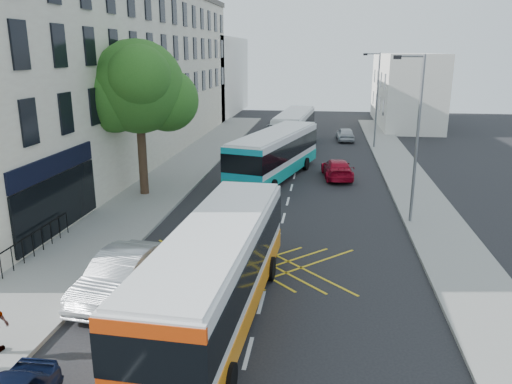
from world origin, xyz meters
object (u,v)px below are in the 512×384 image
(lamp_near, at_px, (416,131))
(bus_near, at_px, (217,271))
(street_tree, at_px, (138,88))
(lamp_far, at_px, (376,95))
(bus_mid, at_px, (275,154))
(distant_car_grey, at_px, (278,125))
(parked_car_silver, at_px, (121,274))
(red_hatchback, at_px, (337,169))
(distant_car_silver, at_px, (345,134))
(bus_far, at_px, (294,127))

(lamp_near, relative_size, bus_near, 0.72)
(street_tree, height_order, lamp_far, street_tree)
(bus_mid, bearing_deg, distant_car_grey, 109.18)
(parked_car_silver, distance_m, red_hatchback, 19.62)
(lamp_near, bearing_deg, lamp_far, 90.00)
(bus_mid, bearing_deg, distant_car_silver, 85.75)
(lamp_near, distance_m, bus_mid, 11.57)
(bus_near, xyz_separation_m, parked_car_silver, (-3.63, 1.02, -0.84))
(parked_car_silver, xyz_separation_m, red_hatchback, (7.77, 18.02, -0.15))
(bus_near, bearing_deg, distant_car_grey, 95.18)
(lamp_near, distance_m, distant_car_grey, 30.49)
(distant_car_grey, bearing_deg, lamp_near, -65.43)
(bus_far, xyz_separation_m, parked_car_silver, (-4.13, -30.03, -0.80))
(lamp_far, distance_m, distant_car_grey, 13.33)
(distant_car_grey, distance_m, distant_car_silver, 8.60)
(street_tree, height_order, bus_far, street_tree)
(lamp_far, xyz_separation_m, bus_near, (-7.47, -30.17, -2.98))
(bus_near, bearing_deg, lamp_far, 78.76)
(street_tree, relative_size, bus_far, 0.81)
(street_tree, bearing_deg, bus_far, 66.63)
(street_tree, relative_size, parked_car_silver, 1.83)
(lamp_far, bearing_deg, distant_car_silver, 122.09)
(bus_far, bearing_deg, parked_car_silver, -93.35)
(street_tree, relative_size, red_hatchback, 1.98)
(lamp_far, distance_m, parked_car_silver, 31.43)
(lamp_near, xyz_separation_m, bus_far, (-6.97, 20.88, -3.03))
(bus_far, bearing_deg, distant_car_grey, 110.09)
(distant_car_grey, bearing_deg, bus_near, -80.60)
(bus_far, xyz_separation_m, distant_car_grey, (-2.21, 7.92, -0.98))
(bus_far, relative_size, distant_car_silver, 2.87)
(distant_car_silver, bearing_deg, red_hatchback, 81.84)
(lamp_near, relative_size, bus_far, 0.73)
(bus_near, distance_m, distant_car_grey, 39.02)
(lamp_far, bearing_deg, red_hatchback, -106.65)
(bus_near, relative_size, red_hatchback, 2.50)
(street_tree, relative_size, bus_near, 0.79)
(red_hatchback, distance_m, distant_car_silver, 14.82)
(street_tree, height_order, lamp_near, street_tree)
(parked_car_silver, relative_size, distant_car_silver, 1.27)
(bus_far, xyz_separation_m, distant_car_silver, (4.68, 2.78, -0.94))
(bus_mid, bearing_deg, street_tree, -128.99)
(street_tree, distance_m, lamp_near, 15.10)
(lamp_far, height_order, bus_far, lamp_far)
(bus_near, height_order, distant_car_silver, bus_near)
(lamp_far, distance_m, bus_far, 7.65)
(parked_car_silver, xyz_separation_m, distant_car_silver, (8.81, 32.81, -0.14))
(lamp_near, distance_m, parked_car_silver, 14.88)
(bus_near, height_order, bus_mid, bus_mid)
(lamp_far, distance_m, bus_mid, 14.20)
(lamp_far, relative_size, distant_car_silver, 2.11)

